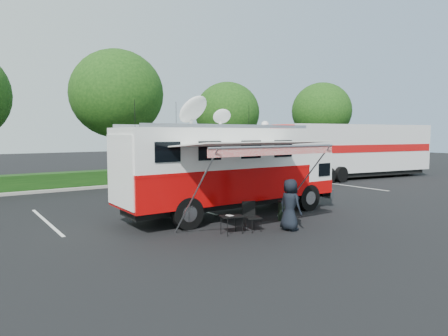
% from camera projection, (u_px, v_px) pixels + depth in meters
% --- Properties ---
extents(ground_plane, '(120.00, 120.00, 0.00)m').
position_uv_depth(ground_plane, '(231.00, 215.00, 16.40)').
color(ground_plane, black).
rests_on(ground_plane, ground).
extents(back_border, '(60.00, 6.14, 8.87)m').
position_uv_depth(back_border, '(134.00, 109.00, 27.17)').
color(back_border, '#9E998E').
rests_on(back_border, ground_plane).
extents(stall_lines, '(24.12, 5.50, 0.01)m').
position_uv_depth(stall_lines, '(185.00, 205.00, 18.57)').
color(stall_lines, silver).
rests_on(stall_lines, ground_plane).
extents(command_truck, '(9.45, 2.60, 4.54)m').
position_uv_depth(command_truck, '(229.00, 168.00, 16.18)').
color(command_truck, black).
rests_on(command_truck, ground_plane).
extents(awning, '(5.16, 2.66, 3.12)m').
position_uv_depth(awning, '(256.00, 146.00, 13.41)').
color(awning, white).
rests_on(awning, ground_plane).
extents(person, '(0.66, 0.93, 1.79)m').
position_uv_depth(person, '(290.00, 230.00, 13.81)').
color(person, black).
rests_on(person, ground_plane).
extents(folding_table, '(0.85, 0.70, 0.63)m').
position_uv_depth(folding_table, '(232.00, 217.00, 13.23)').
color(folding_table, black).
rests_on(folding_table, ground_plane).
extents(folding_chair, '(0.60, 0.63, 1.02)m').
position_uv_depth(folding_chair, '(251.00, 214.00, 13.67)').
color(folding_chair, black).
rests_on(folding_chair, ground_plane).
extents(trash_bin, '(0.50, 0.50, 0.76)m').
position_uv_depth(trash_bin, '(284.00, 211.00, 15.34)').
color(trash_bin, black).
rests_on(trash_bin, ground_plane).
extents(semi_trailer, '(13.16, 4.68, 3.98)m').
position_uv_depth(semi_trailer, '(355.00, 150.00, 29.72)').
color(semi_trailer, silver).
rests_on(semi_trailer, ground_plane).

